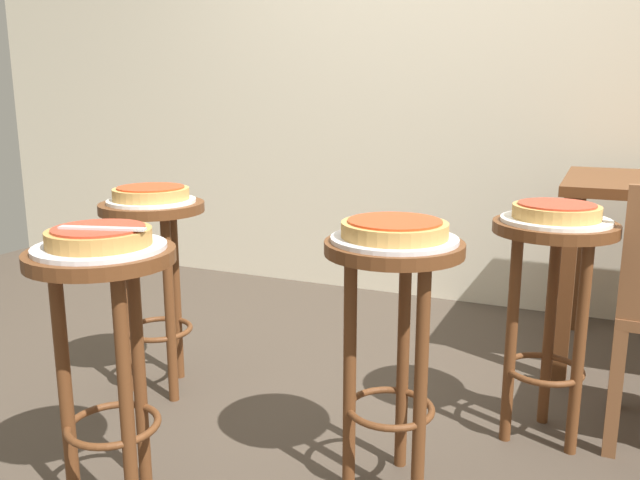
% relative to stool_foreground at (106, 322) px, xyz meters
% --- Properties ---
extents(ground_plane, '(6.00, 6.00, 0.00)m').
position_rel_stool_foreground_xyz_m(ground_plane, '(0.31, 0.58, -0.53)').
color(ground_plane, '#42382D').
extents(back_wall, '(6.00, 0.10, 3.00)m').
position_rel_stool_foreground_xyz_m(back_wall, '(0.31, 2.23, 0.97)').
color(back_wall, beige).
rests_on(back_wall, ground_plane).
extents(stool_foreground, '(0.37, 0.37, 0.72)m').
position_rel_stool_foreground_xyz_m(stool_foreground, '(0.00, 0.00, 0.00)').
color(stool_foreground, '#5B3319').
rests_on(stool_foreground, ground_plane).
extents(serving_plate_foreground, '(0.33, 0.33, 0.01)m').
position_rel_stool_foreground_xyz_m(serving_plate_foreground, '(0.00, 0.00, 0.20)').
color(serving_plate_foreground, silver).
rests_on(serving_plate_foreground, stool_foreground).
extents(pizza_foreground, '(0.26, 0.26, 0.05)m').
position_rel_stool_foreground_xyz_m(pizza_foreground, '(0.00, 0.00, 0.23)').
color(pizza_foreground, '#B78442').
rests_on(pizza_foreground, serving_plate_foreground).
extents(stool_middle, '(0.37, 0.37, 0.72)m').
position_rel_stool_foreground_xyz_m(stool_middle, '(0.65, 0.39, 0.00)').
color(stool_middle, '#5B3319').
rests_on(stool_middle, ground_plane).
extents(serving_plate_middle, '(0.34, 0.34, 0.01)m').
position_rel_stool_foreground_xyz_m(serving_plate_middle, '(0.65, 0.39, 0.20)').
color(serving_plate_middle, silver).
rests_on(serving_plate_middle, stool_middle).
extents(pizza_middle, '(0.28, 0.28, 0.05)m').
position_rel_stool_foreground_xyz_m(pizza_middle, '(0.65, 0.39, 0.23)').
color(pizza_middle, tan).
rests_on(pizza_middle, serving_plate_middle).
extents(stool_leftside, '(0.37, 0.37, 0.72)m').
position_rel_stool_foreground_xyz_m(stool_leftside, '(-0.34, 0.64, 0.00)').
color(stool_leftside, '#5B3319').
rests_on(stool_leftside, ground_plane).
extents(serving_plate_leftside, '(0.31, 0.31, 0.01)m').
position_rel_stool_foreground_xyz_m(serving_plate_leftside, '(-0.34, 0.64, 0.20)').
color(serving_plate_leftside, white).
rests_on(serving_plate_leftside, stool_leftside).
extents(pizza_leftside, '(0.27, 0.27, 0.05)m').
position_rel_stool_foreground_xyz_m(pizza_leftside, '(-0.34, 0.64, 0.23)').
color(pizza_leftside, tan).
rests_on(pizza_leftside, serving_plate_leftside).
extents(stool_rear, '(0.37, 0.37, 0.72)m').
position_rel_stool_foreground_xyz_m(stool_rear, '(1.02, 0.84, 0.00)').
color(stool_rear, '#5B3319').
rests_on(stool_rear, ground_plane).
extents(serving_plate_rear, '(0.33, 0.33, 0.01)m').
position_rel_stool_foreground_xyz_m(serving_plate_rear, '(1.02, 0.84, 0.20)').
color(serving_plate_rear, white).
rests_on(serving_plate_rear, stool_rear).
extents(pizza_rear, '(0.26, 0.26, 0.05)m').
position_rel_stool_foreground_xyz_m(pizza_rear, '(1.02, 0.84, 0.23)').
color(pizza_rear, tan).
rests_on(pizza_rear, serving_plate_rear).
extents(pizza_server_knife, '(0.22, 0.08, 0.01)m').
position_rel_stool_foreground_xyz_m(pizza_server_knife, '(0.03, -0.02, 0.25)').
color(pizza_server_knife, silver).
rests_on(pizza_server_knife, pizza_foreground).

